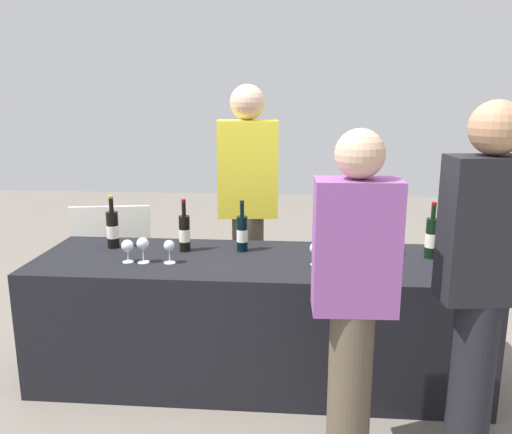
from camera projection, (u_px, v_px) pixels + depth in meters
The scene contains 18 objects.
ground_plane at pixel (256, 374), 3.22m from camera, with size 12.00×12.00×0.00m, color slate.
tasting_table at pixel (256, 318), 3.14m from camera, with size 2.58×0.79×0.74m, color black.
wine_bottle_0 at pixel (113, 229), 3.26m from camera, with size 0.07×0.07×0.33m.
wine_bottle_1 at pixel (185, 233), 3.18m from camera, with size 0.07×0.07×0.32m.
wine_bottle_2 at pixel (242, 233), 3.18m from camera, with size 0.07×0.07×0.31m.
wine_bottle_3 at pixel (351, 239), 3.09m from camera, with size 0.07×0.07×0.30m.
wine_bottle_4 at pixel (376, 238), 3.04m from camera, with size 0.07×0.07×0.33m.
wine_bottle_5 at pixel (432, 238), 3.05m from camera, with size 0.07×0.07×0.33m.
wine_glass_0 at pixel (127, 247), 2.97m from camera, with size 0.07×0.07×0.13m.
wine_glass_1 at pixel (143, 245), 2.96m from camera, with size 0.07×0.07×0.15m.
wine_glass_2 at pixel (169, 247), 2.95m from camera, with size 0.06×0.06×0.13m.
wine_glass_3 at pixel (316, 249), 2.92m from camera, with size 0.07×0.07×0.13m.
wine_glass_4 at pixel (342, 256), 2.81m from camera, with size 0.07×0.07×0.13m.
wine_glass_5 at pixel (362, 253), 2.85m from camera, with size 0.06×0.06×0.13m.
server_pouring at pixel (248, 202), 3.60m from camera, with size 0.42×0.26×1.74m.
guest_0 at pixel (354, 293), 2.25m from camera, with size 0.36×0.21×1.54m.
guest_1 at pixel (481, 278), 2.22m from camera, with size 0.37×0.23×1.66m.
menu_board at pixel (113, 260), 4.07m from camera, with size 0.60×0.03×0.85m, color white.
Camera 1 is at (0.25, -2.91, 1.67)m, focal length 36.85 mm.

